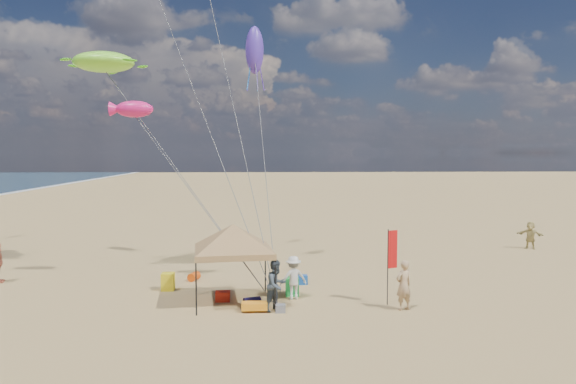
% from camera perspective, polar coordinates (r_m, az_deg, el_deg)
% --- Properties ---
extents(ground, '(280.00, 280.00, 0.00)m').
position_cam_1_polar(ground, '(19.42, 0.52, -12.50)').
color(ground, tan).
rests_on(ground, ground).
extents(canopy_tent, '(5.47, 5.47, 3.39)m').
position_cam_1_polar(canopy_tent, '(20.32, -5.69, -3.63)').
color(canopy_tent, black).
rests_on(canopy_tent, ground).
extents(feather_flag, '(0.40, 0.18, 2.78)m').
position_cam_1_polar(feather_flag, '(20.56, 10.62, -6.28)').
color(feather_flag, black).
rests_on(feather_flag, ground).
extents(cooler_red, '(0.54, 0.38, 0.38)m').
position_cam_1_polar(cooler_red, '(21.10, -6.75, -10.64)').
color(cooler_red, '#B71F0E').
rests_on(cooler_red, ground).
extents(cooler_blue, '(0.54, 0.38, 0.38)m').
position_cam_1_polar(cooler_blue, '(23.59, 1.35, -9.04)').
color(cooler_blue, '#1348A1').
rests_on(cooler_blue, ground).
extents(bag_navy, '(0.69, 0.54, 0.36)m').
position_cam_1_polar(bag_navy, '(20.27, -3.73, -11.26)').
color(bag_navy, '#120E3E').
rests_on(bag_navy, ground).
extents(bag_orange, '(0.54, 0.69, 0.36)m').
position_cam_1_polar(bag_orange, '(24.56, -9.67, -8.59)').
color(bag_orange, '#E74D0C').
rests_on(bag_orange, ground).
extents(chair_green, '(0.50, 0.50, 0.70)m').
position_cam_1_polar(chair_green, '(21.75, 0.42, -9.73)').
color(chair_green, green).
rests_on(chair_green, ground).
extents(chair_yellow, '(0.50, 0.50, 0.70)m').
position_cam_1_polar(chair_yellow, '(23.06, -12.28, -9.02)').
color(chair_yellow, yellow).
rests_on(chair_yellow, ground).
extents(crate_grey, '(0.34, 0.30, 0.28)m').
position_cam_1_polar(crate_grey, '(19.60, -0.80, -11.91)').
color(crate_grey, slate).
rests_on(crate_grey, ground).
extents(beach_cart, '(0.90, 0.50, 0.24)m').
position_cam_1_polar(beach_cart, '(19.71, -3.48, -11.65)').
color(beach_cart, orange).
rests_on(beach_cart, ground).
extents(person_near_a, '(0.76, 0.65, 1.77)m').
position_cam_1_polar(person_near_a, '(20.10, 11.85, -9.39)').
color(person_near_a, tan).
rests_on(person_near_a, ground).
extents(person_near_b, '(1.11, 1.10, 1.80)m').
position_cam_1_polar(person_near_b, '(19.62, -1.21, -9.59)').
color(person_near_b, '#3A4650').
rests_on(person_near_b, ground).
extents(person_near_c, '(1.18, 0.86, 1.64)m').
position_cam_1_polar(person_near_c, '(21.12, 0.55, -8.83)').
color(person_near_c, beige).
rests_on(person_near_c, ground).
extents(person_far_c, '(1.45, 1.30, 1.60)m').
position_cam_1_polar(person_far_c, '(34.90, 23.74, -4.08)').
color(person_far_c, tan).
rests_on(person_far_c, ground).
extents(turtle_kite, '(2.75, 2.22, 0.91)m').
position_cam_1_polar(turtle_kite, '(26.60, -18.50, 12.60)').
color(turtle_kite, '#86F533').
rests_on(turtle_kite, ground).
extents(fish_kite, '(1.64, 0.99, 0.69)m').
position_cam_1_polar(fish_kite, '(23.77, -15.57, 8.24)').
color(fish_kite, '#F11C76').
rests_on(fish_kite, ground).
extents(squid_kite, '(0.87, 0.87, 2.25)m').
position_cam_1_polar(squid_kite, '(27.29, -3.47, 14.40)').
color(squid_kite, '#5132BA').
rests_on(squid_kite, ground).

